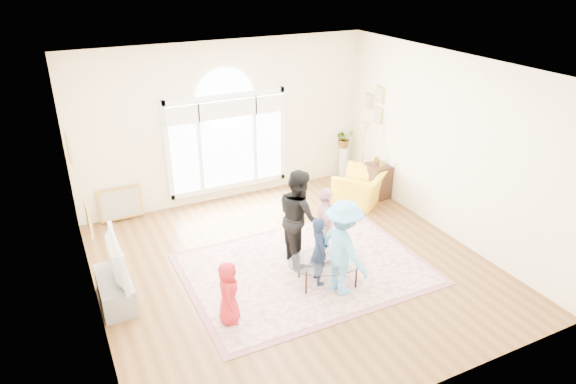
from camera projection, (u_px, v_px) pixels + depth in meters
name	position (u px, v px, depth m)	size (l,w,h in m)	color
ground	(294.00, 266.00, 8.38)	(6.00, 6.00, 0.00)	brown
room_shell	(229.00, 127.00, 10.03)	(6.00, 6.00, 6.00)	#FFF1C7
area_rug	(306.00, 269.00, 8.30)	(3.60, 2.60, 0.02)	beige
rug_border	(306.00, 269.00, 8.30)	(3.80, 2.80, 0.01)	#8E565E
tv_console	(115.00, 290.00, 7.43)	(0.45, 1.00, 0.42)	gray
television	(111.00, 259.00, 7.21)	(0.17, 1.11, 0.64)	black
coffee_table	(328.00, 261.00, 7.78)	(1.38, 1.06, 0.54)	silver
armchair	(361.00, 187.00, 10.40)	(1.03, 0.90, 0.67)	yellow
side_cabinet	(378.00, 181.00, 10.67)	(0.40, 0.50, 0.70)	black
floor_lamp	(364.00, 134.00, 10.52)	(0.26, 0.26, 1.51)	black
plant_pedestal	(343.00, 162.00, 11.64)	(0.20, 0.20, 0.70)	white
potted_plant	(344.00, 138.00, 11.40)	(0.39, 0.34, 0.43)	#33722D
leaning_picture	(123.00, 220.00, 9.85)	(0.80, 0.05, 0.62)	tan
child_red	(228.00, 293.00, 6.93)	(0.45, 0.29, 0.93)	red
child_navy	(319.00, 251.00, 7.74)	(0.40, 0.26, 1.10)	#16223D
child_black	(299.00, 217.00, 8.21)	(0.78, 0.61, 1.60)	black
child_pink	(325.00, 226.00, 8.19)	(0.78, 0.32, 1.33)	#FAB4BB
child_blue	(343.00, 248.00, 7.44)	(0.96, 0.55, 1.49)	#59B0F0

